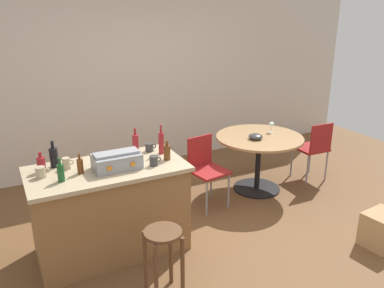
# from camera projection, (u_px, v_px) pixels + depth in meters

# --- Properties ---
(ground_plane) EXTENTS (8.80, 8.80, 0.00)m
(ground_plane) POSITION_uv_depth(u_px,v_px,m) (214.00, 235.00, 4.25)
(ground_plane) COLOR brown
(back_wall) EXTENTS (8.00, 0.10, 2.70)m
(back_wall) POSITION_uv_depth(u_px,v_px,m) (134.00, 78.00, 5.82)
(back_wall) COLOR beige
(back_wall) RESTS_ON ground_plane
(kitchen_island) EXTENTS (1.48, 0.77, 0.91)m
(kitchen_island) POSITION_uv_depth(u_px,v_px,m) (110.00, 210.00, 3.86)
(kitchen_island) COLOR olive
(kitchen_island) RESTS_ON ground_plane
(wooden_stool) EXTENTS (0.31, 0.31, 0.63)m
(wooden_stool) POSITION_uv_depth(u_px,v_px,m) (163.00, 249.00, 3.23)
(wooden_stool) COLOR brown
(wooden_stool) RESTS_ON ground_plane
(dining_table) EXTENTS (1.13, 1.13, 0.75)m
(dining_table) POSITION_uv_depth(u_px,v_px,m) (259.00, 149.00, 5.15)
(dining_table) COLOR black
(dining_table) RESTS_ON ground_plane
(folding_chair_near) EXTENTS (0.42, 0.42, 0.86)m
(folding_chair_near) POSITION_uv_depth(u_px,v_px,m) (314.00, 146.00, 5.47)
(folding_chair_near) COLOR maroon
(folding_chair_near) RESTS_ON ground_plane
(folding_chair_far) EXTENTS (0.46, 0.46, 0.87)m
(folding_chair_far) POSITION_uv_depth(u_px,v_px,m) (206.00, 166.00, 4.76)
(folding_chair_far) COLOR maroon
(folding_chair_far) RESTS_ON ground_plane
(toolbox) EXTENTS (0.44, 0.27, 0.16)m
(toolbox) POSITION_uv_depth(u_px,v_px,m) (117.00, 161.00, 3.66)
(toolbox) COLOR gray
(toolbox) RESTS_ON kitchen_island
(bottle_0) EXTENTS (0.08, 0.08, 0.26)m
(bottle_0) POSITION_uv_depth(u_px,v_px,m) (54.00, 157.00, 3.69)
(bottle_0) COLOR black
(bottle_0) RESTS_ON kitchen_island
(bottle_1) EXTENTS (0.06, 0.06, 0.26)m
(bottle_1) POSITION_uv_depth(u_px,v_px,m) (135.00, 143.00, 4.07)
(bottle_1) COLOR maroon
(bottle_1) RESTS_ON kitchen_island
(bottle_2) EXTENTS (0.06, 0.06, 0.21)m
(bottle_2) POSITION_uv_depth(u_px,v_px,m) (61.00, 172.00, 3.38)
(bottle_2) COLOR #194C23
(bottle_2) RESTS_ON kitchen_island
(bottle_3) EXTENTS (0.07, 0.07, 0.19)m
(bottle_3) POSITION_uv_depth(u_px,v_px,m) (41.00, 164.00, 3.58)
(bottle_3) COLOR maroon
(bottle_3) RESTS_ON kitchen_island
(bottle_4) EXTENTS (0.06, 0.06, 0.31)m
(bottle_4) POSITION_uv_depth(u_px,v_px,m) (161.00, 143.00, 4.02)
(bottle_4) COLOR maroon
(bottle_4) RESTS_ON kitchen_island
(bottle_5) EXTENTS (0.07, 0.07, 0.20)m
(bottle_5) POSITION_uv_depth(u_px,v_px,m) (167.00, 152.00, 3.87)
(bottle_5) COLOR #603314
(bottle_5) RESTS_ON kitchen_island
(bottle_6) EXTENTS (0.06, 0.06, 0.19)m
(bottle_6) POSITION_uv_depth(u_px,v_px,m) (80.00, 166.00, 3.55)
(bottle_6) COLOR #603314
(bottle_6) RESTS_ON kitchen_island
(cup_0) EXTENTS (0.12, 0.08, 0.09)m
(cup_0) POSITION_uv_depth(u_px,v_px,m) (150.00, 147.00, 4.11)
(cup_0) COLOR #383838
(cup_0) RESTS_ON kitchen_island
(cup_1) EXTENTS (0.11, 0.07, 0.11)m
(cup_1) POSITION_uv_depth(u_px,v_px,m) (66.00, 163.00, 3.65)
(cup_1) COLOR tan
(cup_1) RESTS_ON kitchen_island
(cup_2) EXTENTS (0.12, 0.08, 0.10)m
(cup_2) POSITION_uv_depth(u_px,v_px,m) (41.00, 172.00, 3.47)
(cup_2) COLOR tan
(cup_2) RESTS_ON kitchen_island
(cup_3) EXTENTS (0.12, 0.08, 0.10)m
(cup_3) POSITION_uv_depth(u_px,v_px,m) (154.00, 161.00, 3.74)
(cup_3) COLOR #383838
(cup_3) RESTS_ON kitchen_island
(wine_glass) EXTENTS (0.07, 0.07, 0.14)m
(wine_glass) POSITION_uv_depth(u_px,v_px,m) (272.00, 125.00, 5.23)
(wine_glass) COLOR silver
(wine_glass) RESTS_ON dining_table
(serving_bowl) EXTENTS (0.18, 0.18, 0.07)m
(serving_bowl) POSITION_uv_depth(u_px,v_px,m) (256.00, 136.00, 4.98)
(serving_bowl) COLOR #383838
(serving_bowl) RESTS_ON dining_table
(cardboard_box) EXTENTS (0.40, 0.34, 0.36)m
(cardboard_box) POSITION_uv_depth(u_px,v_px,m) (382.00, 229.00, 4.03)
(cardboard_box) COLOR tan
(cardboard_box) RESTS_ON ground_plane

